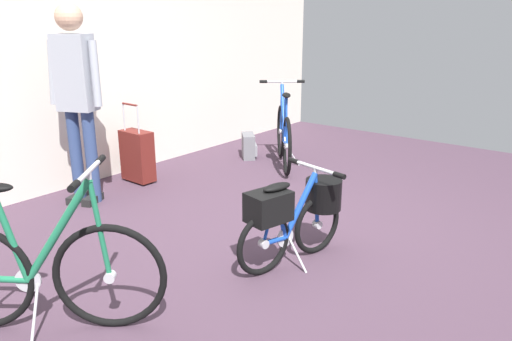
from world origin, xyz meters
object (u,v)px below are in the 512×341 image
(folding_bike_foreground, at_px, (297,211))
(backpack_on_floor, at_px, (249,146))
(visitor_near_wall, at_px, (77,91))
(display_bike_left, at_px, (43,271))
(rolling_suitcase, at_px, (137,155))
(display_bike_right, at_px, (284,135))

(folding_bike_foreground, height_order, backpack_on_floor, folding_bike_foreground)
(folding_bike_foreground, height_order, visitor_near_wall, visitor_near_wall)
(visitor_near_wall, bearing_deg, display_bike_left, -129.25)
(folding_bike_foreground, distance_m, rolling_suitcase, 2.32)
(folding_bike_foreground, xyz_separation_m, display_bike_right, (1.88, 1.44, -0.01))
(display_bike_left, relative_size, rolling_suitcase, 1.27)
(rolling_suitcase, bearing_deg, display_bike_left, -139.76)
(rolling_suitcase, relative_size, backpack_on_floor, 2.55)
(display_bike_right, height_order, visitor_near_wall, visitor_near_wall)
(rolling_suitcase, distance_m, backpack_on_floor, 1.48)
(backpack_on_floor, bearing_deg, visitor_near_wall, 173.35)
(display_bike_right, distance_m, visitor_near_wall, 2.33)
(display_bike_left, height_order, rolling_suitcase, display_bike_left)
(display_bike_left, distance_m, rolling_suitcase, 2.55)
(folding_bike_foreground, xyz_separation_m, visitor_near_wall, (-0.22, 2.21, 0.66))
(folding_bike_foreground, distance_m, backpack_on_floor, 2.72)
(folding_bike_foreground, bearing_deg, visitor_near_wall, 95.76)
(display_bike_right, xyz_separation_m, rolling_suitcase, (-1.44, 0.84, -0.08))
(visitor_near_wall, xyz_separation_m, rolling_suitcase, (0.66, 0.07, -0.75))
(folding_bike_foreground, bearing_deg, display_bike_left, 157.34)
(folding_bike_foreground, distance_m, display_bike_left, 1.64)
(display_bike_left, bearing_deg, backpack_on_floor, 21.48)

